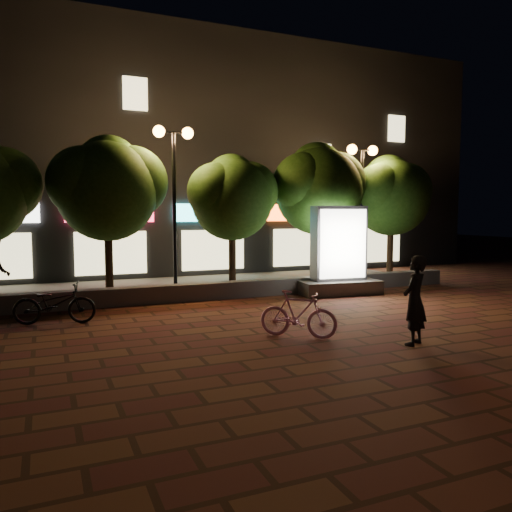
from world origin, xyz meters
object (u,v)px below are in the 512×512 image
tree_mid (233,194)px  ad_kiosk (338,259)px  tree_left (109,185)px  street_lamp_left (174,167)px  scooter_pink (298,314)px  tree_right (319,186)px  rider (415,300)px  scooter_parked (54,303)px  tree_far_right (391,193)px  street_lamp_right (362,177)px

tree_mid → ad_kiosk: tree_mid is taller
tree_left → street_lamp_left: bearing=-7.7°
street_lamp_left → scooter_pink: 7.32m
tree_mid → tree_right: bearing=0.0°
rider → scooter_parked: size_ratio=0.96×
tree_left → ad_kiosk: 7.50m
scooter_parked → tree_left: bearing=-14.1°
tree_mid → scooter_pink: 7.21m
tree_far_right → ad_kiosk: size_ratio=1.69×
street_lamp_left → street_lamp_right: (7.00, 0.00, -0.13)m
tree_left → tree_far_right: size_ratio=1.03×
street_lamp_right → ad_kiosk: size_ratio=1.77×
tree_mid → tree_right: size_ratio=0.89×
tree_left → tree_far_right: (10.50, -0.00, -0.08)m
scooter_parked → tree_mid: bearing=-47.0°
tree_mid → rider: tree_mid is taller
tree_left → rider: bearing=-59.0°
tree_left → street_lamp_left: street_lamp_left is taller
tree_mid → ad_kiosk: bearing=-36.3°
tree_mid → scooter_parked: bearing=-150.4°
street_lamp_left → scooter_pink: bearing=-80.7°
tree_mid → street_lamp_left: size_ratio=0.87×
ad_kiosk → scooter_parked: (-8.50, -1.15, -0.65)m
tree_left → ad_kiosk: tree_left is taller
tree_left → tree_mid: tree_left is taller
tree_left → street_lamp_right: (8.95, -0.26, 0.45)m
tree_left → ad_kiosk: size_ratio=1.74×
tree_right → tree_far_right: 3.20m
ad_kiosk → scooter_pink: 5.97m
tree_mid → street_lamp_left: 2.22m
tree_far_right → tree_right: bearing=180.0°
tree_left → tree_right: bearing=0.0°
tree_left → rider: (4.81, -8.01, -2.56)m
ad_kiosk → rider: size_ratio=1.59×
tree_left → scooter_pink: 7.81m
tree_mid → street_lamp_left: street_lamp_left is taller
tree_right → tree_far_right: (3.20, -0.00, -0.20)m
tree_far_right → scooter_pink: tree_far_right is taller
tree_right → rider: bearing=-107.3°
tree_left → ad_kiosk: bearing=-16.9°
tree_right → scooter_pink: 8.46m
rider → tree_far_right: bearing=-155.7°
street_lamp_left → ad_kiosk: (4.88, -1.82, -2.89)m
ad_kiosk → rider: bearing=-108.8°
street_lamp_right → scooter_pink: 9.34m
street_lamp_left → tree_far_right: bearing=1.8°
tree_mid → tree_left: bearing=180.0°
tree_mid → rider: bearing=-84.2°
street_lamp_right → scooter_pink: (-5.97, -6.33, -3.40)m
street_lamp_left → scooter_pink: size_ratio=3.15×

